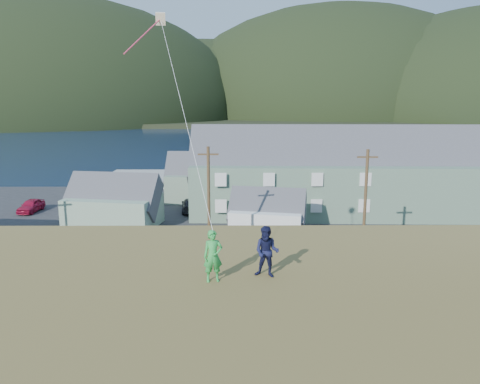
# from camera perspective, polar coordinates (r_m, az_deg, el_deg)

# --- Properties ---
(ground) EXTENTS (900.00, 900.00, 0.00)m
(ground) POSITION_cam_1_polar(r_m,az_deg,el_deg) (36.61, -3.72, -9.75)
(ground) COLOR #0A1638
(ground) RESTS_ON ground
(grass_strip) EXTENTS (110.00, 8.00, 0.10)m
(grass_strip) POSITION_cam_1_polar(r_m,az_deg,el_deg) (34.73, -3.91, -10.86)
(grass_strip) COLOR #4C3D19
(grass_strip) RESTS_ON ground
(waterfront_lot) EXTENTS (72.00, 36.00, 0.12)m
(waterfront_lot) POSITION_cam_1_polar(r_m,az_deg,el_deg) (52.79, -2.66, -3.02)
(waterfront_lot) COLOR #28282B
(waterfront_lot) RESTS_ON ground
(wharf) EXTENTS (26.00, 14.00, 0.90)m
(wharf) POSITION_cam_1_polar(r_m,az_deg,el_deg) (75.61, -6.53, 1.61)
(wharf) COLOR gray
(wharf) RESTS_ON ground
(far_shore) EXTENTS (900.00, 320.00, 2.00)m
(far_shore) POSITION_cam_1_polar(r_m,az_deg,el_deg) (364.30, -0.71, 9.46)
(far_shore) COLOR black
(far_shore) RESTS_ON ground
(far_hills) EXTENTS (760.00, 265.00, 143.00)m
(far_hills) POSITION_cam_1_polar(r_m,az_deg,el_deg) (315.45, 5.80, 9.29)
(far_hills) COLOR black
(far_hills) RESTS_ON ground
(lodge) EXTENTS (35.33, 10.86, 12.33)m
(lodge) POSITION_cam_1_polar(r_m,az_deg,el_deg) (54.61, 12.67, 2.21)
(lodge) COLOR slate
(lodge) RESTS_ON waterfront_lot
(shed_palegreen_near) EXTENTS (10.17, 7.28, 6.79)m
(shed_palegreen_near) POSITION_cam_1_polar(r_m,az_deg,el_deg) (49.88, -15.17, -1.31)
(shed_palegreen_near) COLOR gray
(shed_palegreen_near) RESTS_ON waterfront_lot
(shed_white) EXTENTS (8.00, 6.10, 5.72)m
(shed_white) POSITION_cam_1_polar(r_m,az_deg,el_deg) (44.86, 3.36, -2.79)
(shed_white) COLOR silver
(shed_white) RESTS_ON waterfront_lot
(shed_palegreen_far) EXTENTS (11.81, 7.19, 7.73)m
(shed_palegreen_far) POSITION_cam_1_polar(r_m,az_deg,el_deg) (60.72, -3.57, 1.66)
(shed_palegreen_far) COLOR slate
(shed_palegreen_far) RESTS_ON waterfront_lot
(utility_poles) EXTENTS (32.95, 0.24, 9.44)m
(utility_poles) POSITION_cam_1_polar(r_m,az_deg,el_deg) (36.89, -7.88, -1.95)
(utility_poles) COLOR #47331E
(utility_poles) RESTS_ON waterfront_lot
(parked_cars) EXTENTS (27.16, 12.80, 1.58)m
(parked_cars) POSITION_cam_1_polar(r_m,az_deg,el_deg) (57.17, -11.64, -1.31)
(parked_cars) COLOR silver
(parked_cars) RESTS_ON waterfront_lot
(kite_flyer_green) EXTENTS (0.71, 0.53, 1.75)m
(kite_flyer_green) POSITION_cam_1_polar(r_m,az_deg,el_deg) (15.54, -3.31, -7.80)
(kite_flyer_green) COLOR green
(kite_flyer_green) RESTS_ON hillside
(kite_flyer_navy) EXTENTS (1.01, 0.89, 1.76)m
(kite_flyer_navy) POSITION_cam_1_polar(r_m,az_deg,el_deg) (15.93, 3.29, -7.29)
(kite_flyer_navy) COLOR #141739
(kite_flyer_navy) RESTS_ON hillside
(kite_rig) EXTENTS (2.03, 4.43, 11.81)m
(kite_rig) POSITION_cam_1_polar(r_m,az_deg,el_deg) (23.19, -9.90, 19.50)
(kite_rig) COLOR beige
(kite_rig) RESTS_ON ground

